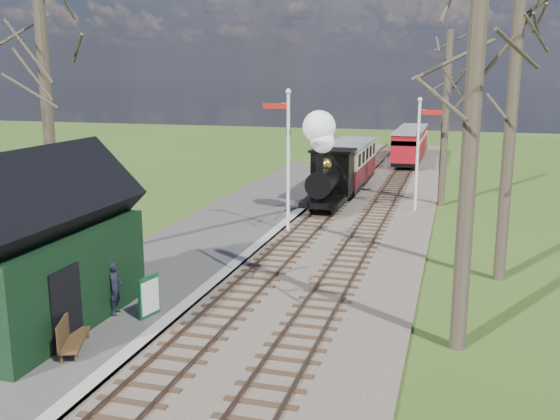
{
  "coord_description": "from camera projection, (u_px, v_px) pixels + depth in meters",
  "views": [
    {
      "loc": [
        6.24,
        -9.4,
        6.79
      ],
      "look_at": [
        -0.35,
        13.51,
        1.6
      ],
      "focal_mm": 40.0,
      "sensor_mm": 36.0,
      "label": 1
    }
  ],
  "objects": [
    {
      "name": "platform",
      "position": [
        211.0,
        238.0,
        26.03
      ],
      "size": [
        5.0,
        44.0,
        0.2
      ],
      "primitive_type": "cube",
      "color": "#474442",
      "rests_on": "ground"
    },
    {
      "name": "red_carriage_a",
      "position": [
        407.0,
        148.0,
        46.0
      ],
      "size": [
        2.06,
        5.11,
        2.17
      ],
      "color": "black",
      "rests_on": "ground"
    },
    {
      "name": "coach",
      "position": [
        348.0,
        163.0,
        36.89
      ],
      "size": [
        2.32,
        7.95,
        2.44
      ],
      "color": "black",
      "rests_on": "ground"
    },
    {
      "name": "station_shed",
      "position": [
        36.0,
        250.0,
        16.39
      ],
      "size": [
        3.25,
        6.3,
        4.78
      ],
      "color": "black",
      "rests_on": "platform"
    },
    {
      "name": "locomotive",
      "position": [
        327.0,
        167.0,
        31.06
      ],
      "size": [
        1.99,
        4.64,
        4.97
      ],
      "color": "black",
      "rests_on": "ground"
    },
    {
      "name": "bench",
      "position": [
        70.0,
        334.0,
        15.14
      ],
      "size": [
        1.01,
        1.63,
        0.9
      ],
      "color": "#473119",
      "rests_on": "platform"
    },
    {
      "name": "track_far",
      "position": [
        381.0,
        208.0,
        31.89
      ],
      "size": [
        1.6,
        60.0,
        0.15
      ],
      "color": "brown",
      "rests_on": "ground"
    },
    {
      "name": "semaphore_near",
      "position": [
        287.0,
        151.0,
        26.42
      ],
      "size": [
        1.22,
        0.24,
        6.22
      ],
      "color": "silver",
      "rests_on": "ground"
    },
    {
      "name": "red_carriage_b",
      "position": [
        413.0,
        140.0,
        51.17
      ],
      "size": [
        2.06,
        5.11,
        2.17
      ],
      "color": "black",
      "rests_on": "ground"
    },
    {
      "name": "person",
      "position": [
        115.0,
        288.0,
        17.38
      ],
      "size": [
        0.46,
        0.61,
        1.52
      ],
      "primitive_type": "imported",
      "rotation": [
        0.0,
        0.0,
        1.76
      ],
      "color": "black",
      "rests_on": "platform"
    },
    {
      "name": "bare_trees",
      "position": [
        301.0,
        125.0,
        19.98
      ],
      "size": [
        15.51,
        22.39,
        12.0
      ],
      "color": "#382D23",
      "rests_on": "ground"
    },
    {
      "name": "ballast_bed",
      "position": [
        356.0,
        208.0,
        32.26
      ],
      "size": [
        8.0,
        60.0,
        0.1
      ],
      "primitive_type": "cube",
      "color": "brown",
      "rests_on": "ground"
    },
    {
      "name": "distant_hills",
      "position": [
        410.0,
        269.0,
        75.48
      ],
      "size": [
        114.4,
        48.0,
        22.02
      ],
      "color": "#385B23",
      "rests_on": "ground"
    },
    {
      "name": "track_near",
      "position": [
        331.0,
        205.0,
        32.6
      ],
      "size": [
        1.6,
        60.0,
        0.15
      ],
      "color": "brown",
      "rests_on": "ground"
    },
    {
      "name": "semaphore_far",
      "position": [
        419.0,
        146.0,
        30.72
      ],
      "size": [
        1.22,
        0.24,
        5.72
      ],
      "color": "silver",
      "rests_on": "ground"
    },
    {
      "name": "fence_line",
      "position": [
        373.0,
        162.0,
        45.57
      ],
      "size": [
        12.6,
        0.08,
        1.0
      ],
      "color": "slate",
      "rests_on": "ground"
    },
    {
      "name": "coping_strip",
      "position": [
        263.0,
        242.0,
        25.41
      ],
      "size": [
        0.4,
        44.0,
        0.21
      ],
      "primitive_type": "cube",
      "color": "#B2AD9E",
      "rests_on": "ground"
    },
    {
      "name": "sign_board",
      "position": [
        149.0,
        297.0,
        17.24
      ],
      "size": [
        0.27,
        0.78,
        1.15
      ],
      "color": "#0E4123",
      "rests_on": "platform"
    }
  ]
}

